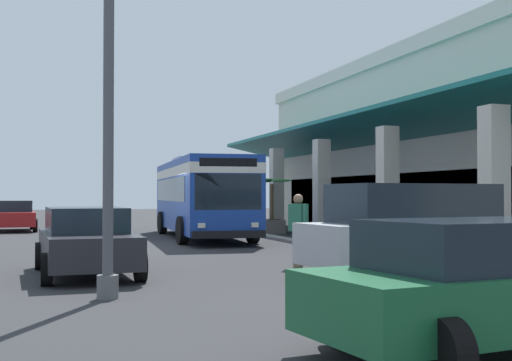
% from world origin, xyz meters
% --- Properties ---
extents(ground, '(120.00, 120.00, 0.00)m').
position_xyz_m(ground, '(0.00, 8.00, 0.00)').
color(ground, '#2D2D30').
extents(curb_strip, '(31.58, 0.50, 0.12)m').
position_xyz_m(curb_strip, '(-0.98, 4.34, 0.06)').
color(curb_strip, '#9E998E').
rests_on(curb_strip, ground).
extents(plaza_building, '(26.62, 13.62, 7.72)m').
position_xyz_m(plaza_building, '(-0.98, 13.96, 3.86)').
color(plaza_building, beige).
rests_on(plaza_building, ground).
extents(transit_bus, '(11.35, 3.33, 3.34)m').
position_xyz_m(transit_bus, '(-3.57, 1.76, 1.85)').
color(transit_bus, '#193D9E').
rests_on(transit_bus, ground).
extents(parked_suv_silver, '(2.99, 4.95, 1.97)m').
position_xyz_m(parked_suv_silver, '(11.02, 2.91, 1.02)').
color(parked_suv_silver, '#B2B5BA').
rests_on(parked_suv_silver, ground).
extents(parked_sedan_red, '(4.49, 2.18, 1.47)m').
position_xyz_m(parked_sedan_red, '(-11.29, -5.72, 0.75)').
color(parked_sedan_red, maroon).
rests_on(parked_sedan_red, ground).
extents(parked_sedan_charcoal, '(4.47, 2.14, 1.47)m').
position_xyz_m(parked_sedan_charcoal, '(8.21, -3.55, 0.75)').
color(parked_sedan_charcoal, '#232328').
rests_on(parked_sedan_charcoal, ground).
extents(parked_sedan_green, '(2.82, 4.60, 1.47)m').
position_xyz_m(parked_sedan_green, '(16.97, 0.31, 0.75)').
color(parked_sedan_green, '#195933').
rests_on(parked_sedan_green, ground).
extents(pedestrian, '(0.70, 0.36, 1.77)m').
position_xyz_m(pedestrian, '(8.20, 1.41, 1.00)').
color(pedestrian, '#726651').
rests_on(pedestrian, ground).
extents(potted_palm, '(1.78, 1.60, 2.52)m').
position_xyz_m(potted_palm, '(-5.18, 5.37, 0.58)').
color(potted_palm, gray).
rests_on(potted_palm, ground).
extents(lot_light_pole, '(0.60, 0.60, 8.18)m').
position_xyz_m(lot_light_pole, '(11.78, -3.42, 4.37)').
color(lot_light_pole, '#59595B').
rests_on(lot_light_pole, ground).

